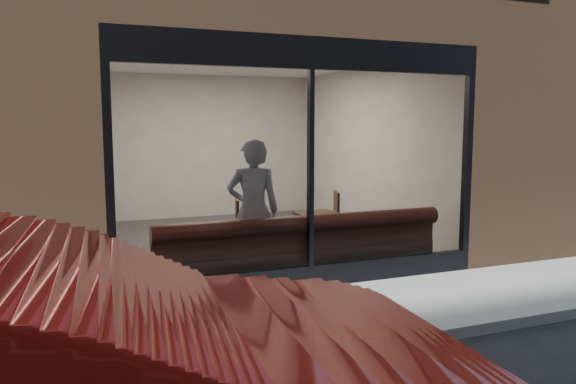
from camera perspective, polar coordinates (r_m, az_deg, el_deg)
name	(u,v)px	position (r m, az deg, el deg)	size (l,w,h in m)	color
ground	(396,345)	(5.72, 10.87, -15.06)	(120.00, 120.00, 0.00)	black
sidewalk_near	(347,312)	(6.53, 6.06, -12.08)	(40.00, 2.00, 0.01)	gray
kerb_near	(399,341)	(5.66, 11.17, -14.66)	(40.00, 0.10, 0.12)	gray
host_building_pier_left	(19,150)	(12.49, -25.65, 3.90)	(2.50, 12.00, 3.20)	brown
host_building_pier_right	(351,144)	(14.12, 6.43, 4.84)	(2.50, 12.00, 3.20)	brown
host_building_backfill	(178,142)	(15.73, -11.10, 4.98)	(5.00, 6.00, 3.20)	brown
cafe_floor	(243,242)	(10.11, -4.57, -5.07)	(6.00, 6.00, 0.00)	#2D2D30
cafe_ceiling	(241,61)	(9.94, -4.75, 13.11)	(6.00, 6.00, 0.00)	white
cafe_wall_back	(203,147)	(12.78, -8.60, 4.57)	(5.00, 5.00, 0.00)	beige
cafe_wall_left	(93,157)	(9.47, -19.24, 3.40)	(6.00, 6.00, 0.00)	beige
cafe_wall_right	(367,151)	(10.89, 8.01, 4.16)	(6.00, 6.00, 0.00)	beige
storefront_kick	(310,277)	(7.39, 2.24, -8.58)	(5.00, 0.10, 0.30)	black
storefront_header	(311,53)	(7.16, 2.36, 13.94)	(5.00, 0.10, 0.40)	black
storefront_mullion	(310,169)	(7.14, 2.30, 2.30)	(0.06, 0.10, 2.50)	black
storefront_glass	(311,170)	(7.11, 2.40, 2.28)	(4.80, 4.80, 0.00)	white
banquette	(298,264)	(7.72, 1.04, -7.31)	(4.00, 0.55, 0.45)	#3C1615
person	(253,211)	(7.55, -3.56, -1.91)	(0.70, 0.46, 1.93)	#8F9DBC
cafe_table_left	(247,223)	(7.93, -4.23, -3.13)	(0.64, 0.64, 0.04)	black
cafe_table_right	(318,214)	(8.64, 3.05, -2.27)	(0.62, 0.62, 0.04)	black
cafe_chair_left	(225,244)	(8.94, -6.37, -5.25)	(0.43, 0.43, 0.04)	black
cafe_chair_right	(325,232)	(9.84, 3.82, -4.08)	(0.46, 0.46, 0.04)	black
wall_poster	(98,162)	(8.58, -18.70, 2.86)	(0.02, 0.60, 0.80)	white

